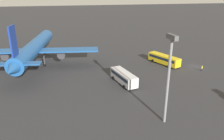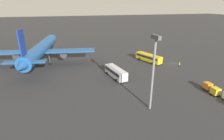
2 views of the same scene
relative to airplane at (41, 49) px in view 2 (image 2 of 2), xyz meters
The scene contains 8 objects.
ground_plane 49.94m from the airplane, 105.48° to the right, with size 600.00×600.00×0.00m, color #2D2D30.
airplane is the anchor object (origin of this frame).
shuttle_bus_near 40.91m from the airplane, 102.28° to the right, with size 11.57×6.70×3.01m.
shuttle_bus_far 30.71m from the airplane, 131.51° to the right, with size 10.35×4.60×3.04m.
worker_person 50.99m from the airplane, 109.83° to the right, with size 0.38×0.38×1.74m.
cargo_cart_yellow 57.61m from the airplane, 131.15° to the right, with size 2.02×1.71×2.06m.
cargo_cart_orange 56.04m from the airplane, 128.58° to the right, with size 2.02×1.71×2.06m.
light_pole 46.20m from the airplane, 147.13° to the right, with size 2.80×0.70×15.98m.
Camera 2 is at (-54.60, 39.72, 21.39)m, focal length 28.00 mm.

